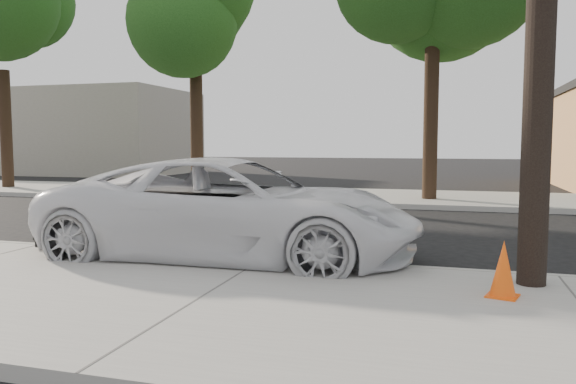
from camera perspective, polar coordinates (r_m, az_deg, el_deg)
name	(u,v)px	position (r m, az deg, el deg)	size (l,w,h in m)	color
ground	(301,243)	(10.44, 1.36, -5.24)	(120.00, 120.00, 0.00)	black
near_sidewalk	(203,303)	(6.47, -8.67, -11.04)	(90.00, 4.40, 0.15)	gray
far_sidewalk	(367,197)	(18.70, 8.08, -0.51)	(90.00, 5.00, 0.15)	gray
curb_near	(265,262)	(8.45, -2.33, -7.16)	(90.00, 0.12, 0.16)	#9E9B93
building_far	(74,133)	(37.53, -20.94, 5.66)	(14.00, 8.00, 5.00)	gray
tree_a	(2,19)	(24.66, -27.02, 15.39)	(4.65, 4.50, 9.00)	black
tree_b	(198,17)	(20.33, -9.10, 17.14)	(4.34, 4.20, 8.45)	black
police_cruiser	(232,210)	(8.83, -5.66, -1.80)	(2.70, 5.86, 1.63)	silver
traffic_cone	(503,270)	(6.71, 21.03, -7.37)	(0.40, 0.40, 0.63)	#FF550D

